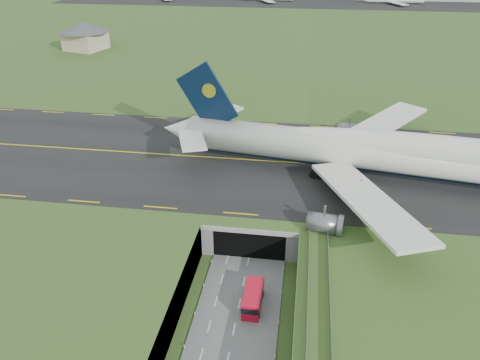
# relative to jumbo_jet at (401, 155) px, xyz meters

# --- Properties ---
(ground) EXTENTS (900.00, 900.00, 0.00)m
(ground) POSITION_rel_jumbo_jet_xyz_m (-25.84, -28.11, -11.59)
(ground) COLOR #375622
(ground) RESTS_ON ground
(airfield_deck) EXTENTS (800.00, 800.00, 6.00)m
(airfield_deck) POSITION_rel_jumbo_jet_xyz_m (-25.84, -28.11, -8.59)
(airfield_deck) COLOR gray
(airfield_deck) RESTS_ON ground
(trench_road) EXTENTS (12.00, 75.00, 0.20)m
(trench_road) POSITION_rel_jumbo_jet_xyz_m (-25.84, -35.61, -11.49)
(trench_road) COLOR slate
(trench_road) RESTS_ON ground
(taxiway) EXTENTS (800.00, 44.00, 0.18)m
(taxiway) POSITION_rel_jumbo_jet_xyz_m (-25.84, 4.89, -5.50)
(taxiway) COLOR black
(taxiway) RESTS_ON airfield_deck
(tunnel_portal) EXTENTS (17.00, 22.30, 6.00)m
(tunnel_portal) POSITION_rel_jumbo_jet_xyz_m (-25.84, -11.40, -8.26)
(tunnel_portal) COLOR gray
(tunnel_portal) RESTS_ON ground
(jumbo_jet) EXTENTS (98.26, 62.02, 20.75)m
(jumbo_jet) POSITION_rel_jumbo_jet_xyz_m (0.00, 0.00, 0.00)
(jumbo_jet) COLOR white
(jumbo_jet) RESTS_ON ground
(shuttle_tram) EXTENTS (2.70, 6.78, 2.77)m
(shuttle_tram) POSITION_rel_jumbo_jet_xyz_m (-23.86, -31.14, -10.06)
(shuttle_tram) COLOR red
(shuttle_tram) RESTS_ON ground
(service_building) EXTENTS (23.61, 23.61, 10.54)m
(service_building) POSITION_rel_jumbo_jet_xyz_m (-106.24, 96.00, 0.65)
(service_building) COLOR #C7B18F
(service_building) RESTS_ON ground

